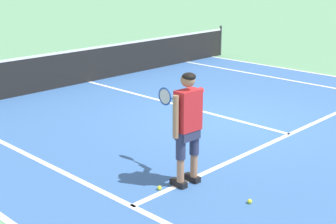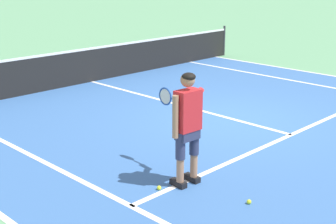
{
  "view_description": "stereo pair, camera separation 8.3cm",
  "coord_description": "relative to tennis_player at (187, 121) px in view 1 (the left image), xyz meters",
  "views": [
    {
      "loc": [
        -8.06,
        -5.96,
        3.15
      ],
      "look_at": [
        -3.06,
        -1.12,
        1.05
      ],
      "focal_mm": 52.02,
      "sensor_mm": 36.0,
      "label": 1
    },
    {
      "loc": [
        -8.0,
        -6.02,
        3.15
      ],
      "look_at": [
        -3.06,
        -1.12,
        1.05
      ],
      "focal_mm": 52.02,
      "sensor_mm": 36.0,
      "label": 2
    }
  ],
  "objects": [
    {
      "name": "ground_plane",
      "position": [
        3.05,
        1.49,
        -0.99
      ],
      "size": [
        80.0,
        80.0,
        0.0
      ],
      "primitive_type": "plane",
      "color": "#609E70"
    },
    {
      "name": "tennis_ball_near_feet",
      "position": [
        0.13,
        -1.06,
        -0.96
      ],
      "size": [
        0.07,
        0.07,
        0.07
      ],
      "primitive_type": "sphere",
      "color": "#CCE02D",
      "rests_on": "ground"
    },
    {
      "name": "tennis_player",
      "position": [
        0.0,
        0.0,
        0.0
      ],
      "size": [
        0.68,
        1.1,
        1.71
      ],
      "color": "black",
      "rests_on": "ground"
    },
    {
      "name": "line_service",
      "position": [
        3.05,
        0.04,
        -0.99
      ],
      "size": [
        8.23,
        0.1,
        0.01
      ],
      "primitive_type": "cube",
      "color": "white",
      "rests_on": "ground"
    },
    {
      "name": "line_centre_service",
      "position": [
        3.05,
        3.24,
        -0.99
      ],
      "size": [
        0.1,
        6.4,
        0.01
      ],
      "primitive_type": "cube",
      "color": "white",
      "rests_on": "ground"
    },
    {
      "name": "line_singles_left",
      "position": [
        -1.06,
        0.99,
        -0.99
      ],
      "size": [
        0.1,
        10.9,
        0.01
      ],
      "primitive_type": "cube",
      "color": "white",
      "rests_on": "ground"
    },
    {
      "name": "court_inner_surface",
      "position": [
        3.05,
        0.99,
        -0.99
      ],
      "size": [
        10.98,
        11.3,
        0.0
      ],
      "primitive_type": "cube",
      "color": "#3866A8",
      "rests_on": "ground"
    },
    {
      "name": "line_doubles_left",
      "position": [
        -2.44,
        0.99,
        -0.99
      ],
      "size": [
        0.1,
        10.9,
        0.01
      ],
      "primitive_type": "cube",
      "color": "white",
      "rests_on": "ground"
    },
    {
      "name": "tennis_ball_by_baseline",
      "position": [
        -0.43,
        0.13,
        -0.96
      ],
      "size": [
        0.07,
        0.07,
        0.07
      ],
      "primitive_type": "sphere",
      "color": "#CCE02D",
      "rests_on": "ground"
    },
    {
      "name": "tennis_net",
      "position": [
        3.05,
        6.44,
        -0.49
      ],
      "size": [
        11.96,
        0.08,
        1.07
      ],
      "color": "#333338",
      "rests_on": "ground"
    }
  ]
}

